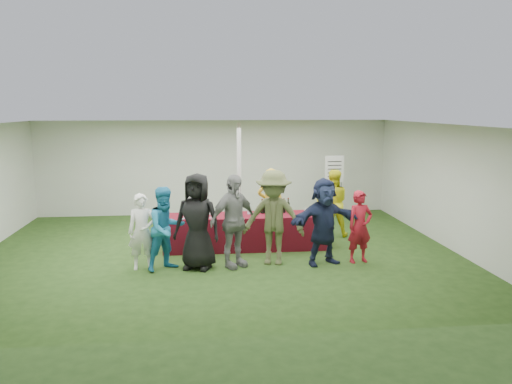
{
  "coord_description": "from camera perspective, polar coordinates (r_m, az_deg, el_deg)",
  "views": [
    {
      "loc": [
        -0.34,
        -10.29,
        3.06
      ],
      "look_at": [
        0.8,
        0.27,
        1.25
      ],
      "focal_mm": 35.0,
      "sensor_mm": 36.0,
      "label": 1
    }
  ],
  "objects": [
    {
      "name": "customer_5",
      "position": [
        9.84,
        7.77,
        -3.36
      ],
      "size": [
        1.67,
        0.96,
        1.72
      ],
      "primitive_type": "imported",
      "rotation": [
        0.0,
        0.0,
        0.31
      ],
      "color": "#1B2341",
      "rests_on": "ground"
    },
    {
      "name": "serving_table",
      "position": [
        10.94,
        -1.04,
        -4.54
      ],
      "size": [
        3.6,
        0.8,
        0.75
      ],
      "primitive_type": "cube",
      "color": "maroon",
      "rests_on": "ground"
    },
    {
      "name": "wine_list_sign",
      "position": [
        13.36,
        8.93,
        2.04
      ],
      "size": [
        0.5,
        0.03,
        1.8
      ],
      "color": "slate",
      "rests_on": "ground"
    },
    {
      "name": "staff_pourer",
      "position": [
        11.5,
        1.68,
        -1.44
      ],
      "size": [
        0.7,
        0.55,
        1.69
      ],
      "primitive_type": "imported",
      "rotation": [
        0.0,
        0.0,
        2.88
      ],
      "color": "gold",
      "rests_on": "ground"
    },
    {
      "name": "customer_3",
      "position": [
        9.57,
        -2.61,
        -3.35
      ],
      "size": [
        1.13,
        0.97,
        1.81
      ],
      "primitive_type": "imported",
      "rotation": [
        0.0,
        0.0,
        0.6
      ],
      "color": "gray",
      "rests_on": "ground"
    },
    {
      "name": "customer_1",
      "position": [
        9.59,
        -10.23,
        -4.14
      ],
      "size": [
        0.98,
        0.93,
        1.6
      ],
      "primitive_type": "imported",
      "rotation": [
        0.0,
        0.0,
        0.59
      ],
      "color": "teal",
      "rests_on": "ground"
    },
    {
      "name": "customer_2",
      "position": [
        9.54,
        -6.73,
        -3.36
      ],
      "size": [
        1.04,
        0.85,
        1.84
      ],
      "primitive_type": "imported",
      "rotation": [
        0.0,
        0.0,
        -0.33
      ],
      "color": "black",
      "rests_on": "ground"
    },
    {
      "name": "wine_bottles",
      "position": [
        11.05,
        2.18,
        -1.77
      ],
      "size": [
        0.66,
        0.13,
        0.32
      ],
      "color": "black",
      "rests_on": "serving_table"
    },
    {
      "name": "water_bottle",
      "position": [
        10.92,
        -0.81,
        -1.99
      ],
      "size": [
        0.07,
        0.07,
        0.23
      ],
      "color": "silver",
      "rests_on": "serving_table"
    },
    {
      "name": "customer_0",
      "position": [
        9.73,
        -12.88,
        -4.45
      ],
      "size": [
        0.57,
        0.41,
        1.46
      ],
      "primitive_type": "imported",
      "rotation": [
        0.0,
        0.0,
        0.12
      ],
      "color": "white",
      "rests_on": "ground"
    },
    {
      "name": "customer_4",
      "position": [
        9.75,
        2.02,
        -2.95
      ],
      "size": [
        1.34,
        0.97,
        1.86
      ],
      "primitive_type": "imported",
      "rotation": [
        0.0,
        0.0,
        -0.25
      ],
      "color": "#4E542F",
      "rests_on": "ground"
    },
    {
      "name": "ground",
      "position": [
        10.74,
        -4.1,
        -6.9
      ],
      "size": [
        60.0,
        60.0,
        0.0
      ],
      "primitive_type": "plane",
      "color": "#284719",
      "rests_on": "ground"
    },
    {
      "name": "staff_back",
      "position": [
        12.03,
        8.74,
        -1.26
      ],
      "size": [
        0.84,
        0.69,
        1.61
      ],
      "primitive_type": "imported",
      "rotation": [
        0.0,
        0.0,
        3.03
      ],
      "color": "yellow",
      "rests_on": "ground"
    },
    {
      "name": "customer_6",
      "position": [
        10.11,
        11.79,
        -3.9
      ],
      "size": [
        0.59,
        0.45,
        1.45
      ],
      "primitive_type": "imported",
      "rotation": [
        0.0,
        0.0,
        0.22
      ],
      "color": "maroon",
      "rests_on": "ground"
    },
    {
      "name": "bar_towel",
      "position": [
        11.14,
        6.94,
        -2.29
      ],
      "size": [
        0.25,
        0.18,
        0.03
      ],
      "primitive_type": "cube",
      "color": "white",
      "rests_on": "serving_table"
    },
    {
      "name": "tent",
      "position": [
        11.65,
        -1.94,
        1.22
      ],
      "size": [
        10.0,
        10.0,
        10.0
      ],
      "color": "white",
      "rests_on": "ground"
    },
    {
      "name": "dump_bucket",
      "position": [
        10.88,
        7.55,
        -2.19
      ],
      "size": [
        0.23,
        0.23,
        0.18
      ],
      "primitive_type": "cylinder",
      "color": "slate",
      "rests_on": "serving_table"
    },
    {
      "name": "wine_glasses",
      "position": [
        10.56,
        -3.33,
        -2.36
      ],
      "size": [
        2.67,
        0.14,
        0.16
      ],
      "color": "silver",
      "rests_on": "serving_table"
    }
  ]
}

